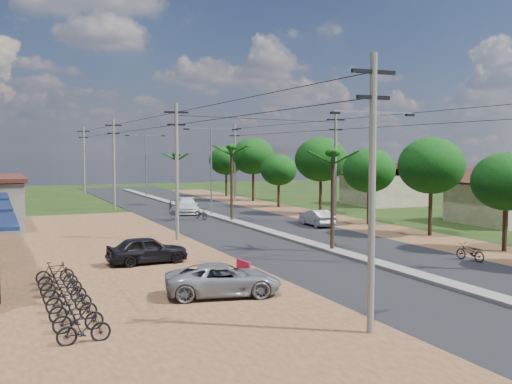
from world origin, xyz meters
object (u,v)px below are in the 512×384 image
car_silver_mid (317,218)px  parked_scooter_row (67,295)px  car_white_far (187,206)px  car_parked_dark (147,250)px  car_parked_silver (223,281)px  roadside_sign (243,273)px  moto_rider_east (470,253)px

car_silver_mid → parked_scooter_row: 27.01m
car_white_far → car_parked_dark: bearing=-98.1°
car_parked_silver → roadside_sign: bearing=-31.0°
moto_rider_east → parked_scooter_row: 20.81m
car_parked_silver → moto_rider_east: size_ratio=2.68×
car_parked_silver → roadside_sign: car_parked_silver is taller
moto_rider_east → parked_scooter_row: (-20.78, -1.21, 0.04)m
roadside_sign → parked_scooter_row: roadside_sign is taller
car_parked_dark → car_parked_silver: bearing=-175.6°
car_white_far → moto_rider_east: size_ratio=2.74×
car_parked_silver → car_parked_dark: (-1.18, 8.12, 0.06)m
car_white_far → roadside_sign: (-6.50, -29.25, -0.17)m
car_white_far → moto_rider_east: (6.65, -29.13, -0.24)m
moto_rider_east → car_silver_mid: bearing=-98.1°
car_parked_silver → moto_rider_east: (14.73, 1.82, -0.19)m
roadside_sign → car_white_far: bearing=74.5°
car_parked_silver → car_parked_dark: bearing=20.2°
car_parked_dark → roadside_sign: size_ratio=3.27×
car_silver_mid → roadside_sign: bearing=54.5°
car_silver_mid → roadside_sign: (-13.00, -16.35, -0.11)m
car_silver_mid → car_parked_silver: (-14.58, -18.04, 0.02)m
car_parked_silver → car_silver_mid: bearing=-27.0°
car_parked_dark → moto_rider_east: 17.11m
car_parked_silver → car_parked_dark: 8.20m
car_parked_silver → roadside_sign: size_ratio=3.67×
car_silver_mid → roadside_sign: 20.89m
car_parked_dark → moto_rider_east: car_parked_dark is taller
car_white_far → moto_rider_east: bearing=-63.1°
parked_scooter_row → moto_rider_east: bearing=3.3°
roadside_sign → car_silver_mid: bearing=48.5°
moto_rider_east → parked_scooter_row: size_ratio=0.18×
car_silver_mid → moto_rider_east: size_ratio=2.19×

